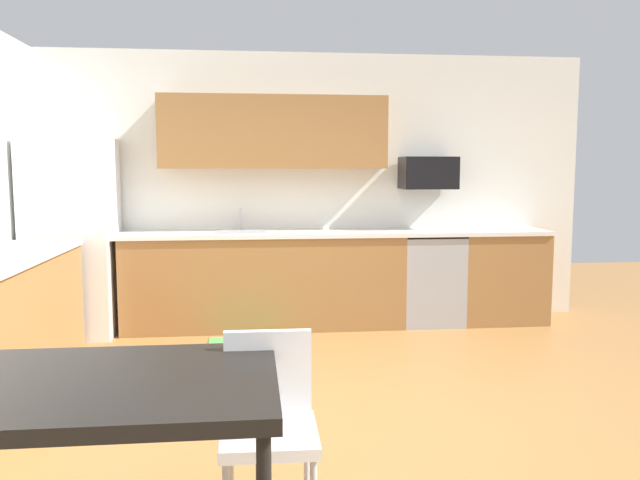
# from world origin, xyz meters

# --- Properties ---
(ground_plane) EXTENTS (12.00, 12.00, 0.00)m
(ground_plane) POSITION_xyz_m (0.00, 0.00, 0.00)
(ground_plane) COLOR #9E6B38
(wall_back) EXTENTS (5.80, 0.10, 2.70)m
(wall_back) POSITION_xyz_m (0.00, 2.65, 1.35)
(wall_back) COLOR silver
(wall_back) RESTS_ON ground
(cabinet_run_back) EXTENTS (2.69, 0.60, 0.90)m
(cabinet_run_back) POSITION_xyz_m (-0.40, 2.30, 0.45)
(cabinet_run_back) COLOR olive
(cabinet_run_back) RESTS_ON ground
(cabinet_run_back_right) EXTENTS (0.86, 0.60, 0.90)m
(cabinet_run_back_right) POSITION_xyz_m (1.97, 2.30, 0.45)
(cabinet_run_back_right) COLOR olive
(cabinet_run_back_right) RESTS_ON ground
(cabinet_run_left) EXTENTS (0.60, 2.00, 0.90)m
(cabinet_run_left) POSITION_xyz_m (-2.30, 0.80, 0.45)
(cabinet_run_left) COLOR olive
(cabinet_run_left) RESTS_ON ground
(countertop_back) EXTENTS (4.80, 0.64, 0.04)m
(countertop_back) POSITION_xyz_m (0.00, 2.30, 0.92)
(countertop_back) COLOR silver
(countertop_back) RESTS_ON cabinet_run_back
(upper_cabinets_back) EXTENTS (2.20, 0.34, 0.70)m
(upper_cabinets_back) POSITION_xyz_m (-0.30, 2.43, 1.90)
(upper_cabinets_back) COLOR olive
(refrigerator) EXTENTS (0.76, 0.70, 1.83)m
(refrigerator) POSITION_xyz_m (-2.18, 2.22, 0.91)
(refrigerator) COLOR white
(refrigerator) RESTS_ON ground
(oven_range) EXTENTS (0.60, 0.60, 0.91)m
(oven_range) POSITION_xyz_m (1.24, 2.30, 0.46)
(oven_range) COLOR #999BA0
(oven_range) RESTS_ON ground
(microwave) EXTENTS (0.54, 0.36, 0.32)m
(microwave) POSITION_xyz_m (1.24, 2.40, 1.51)
(microwave) COLOR black
(sink_basin) EXTENTS (0.48, 0.40, 0.14)m
(sink_basin) POSITION_xyz_m (-0.64, 2.30, 0.88)
(sink_basin) COLOR #A5A8AD
(sink_basin) RESTS_ON countertop_back
(sink_faucet) EXTENTS (0.02, 0.02, 0.24)m
(sink_faucet) POSITION_xyz_m (-0.64, 2.48, 1.04)
(sink_faucet) COLOR #B2B5BA
(sink_faucet) RESTS_ON countertop_back
(dining_table) EXTENTS (1.40, 0.90, 0.77)m
(dining_table) POSITION_xyz_m (-1.13, -1.48, 0.70)
(dining_table) COLOR black
(dining_table) RESTS_ON ground
(chair_near_table) EXTENTS (0.40, 0.40, 0.85)m
(chair_near_table) POSITION_xyz_m (-0.46, -1.26, 0.50)
(chair_near_table) COLOR white
(chair_near_table) RESTS_ON ground
(floor_mat) EXTENTS (0.70, 0.50, 0.01)m
(floor_mat) POSITION_xyz_m (-0.57, 1.65, 0.01)
(floor_mat) COLOR #4CA54C
(floor_mat) RESTS_ON ground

